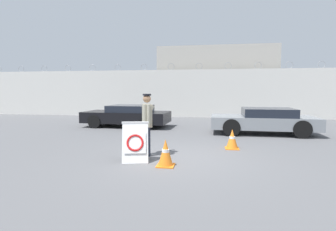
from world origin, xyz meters
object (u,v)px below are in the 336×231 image
object	(u,v)px
traffic_cone_near	(232,139)
parked_car_front_coupe	(127,115)
traffic_cone_mid	(166,153)
parked_car_rear_sedan	(264,120)
barricade_sign	(135,141)
security_guard	(147,121)

from	to	relation	value
traffic_cone_near	parked_car_front_coupe	distance (m)	6.64
traffic_cone_mid	parked_car_rear_sedan	xyz separation A→B (m)	(3.36, 5.49, 0.25)
barricade_sign	traffic_cone_near	xyz separation A→B (m)	(2.67, 1.91, -0.21)
barricade_sign	traffic_cone_mid	world-z (taller)	barricade_sign
traffic_cone_mid	parked_car_rear_sedan	bearing A→B (deg)	58.57
security_guard	parked_car_rear_sedan	distance (m)	6.08
parked_car_front_coupe	security_guard	bearing A→B (deg)	116.71
security_guard	parked_car_front_coupe	distance (m)	6.22
barricade_sign	traffic_cone_mid	distance (m)	0.97
security_guard	parked_car_front_coupe	bearing A→B (deg)	-0.58
security_guard	barricade_sign	bearing A→B (deg)	140.50
barricade_sign	parked_car_rear_sedan	xyz separation A→B (m)	(4.24, 5.14, 0.06)
traffic_cone_near	parked_car_front_coupe	bearing A→B (deg)	138.29
security_guard	parked_car_front_coupe	xyz separation A→B (m)	(-2.46, 5.70, -0.42)
security_guard	traffic_cone_near	xyz separation A→B (m)	(2.49, 1.28, -0.69)
barricade_sign	traffic_cone_near	bearing A→B (deg)	21.69
security_guard	parked_car_rear_sedan	xyz separation A→B (m)	(4.06, 4.51, -0.41)
security_guard	traffic_cone_mid	xyz separation A→B (m)	(0.71, -0.98, -0.67)
parked_car_front_coupe	traffic_cone_mid	bearing A→B (deg)	118.70
security_guard	parked_car_rear_sedan	size ratio (longest dim) A/B	0.41
barricade_sign	traffic_cone_mid	xyz separation A→B (m)	(0.88, -0.36, -0.19)
barricade_sign	traffic_cone_near	world-z (taller)	barricade_sign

